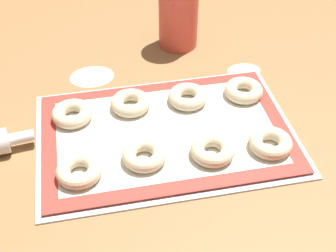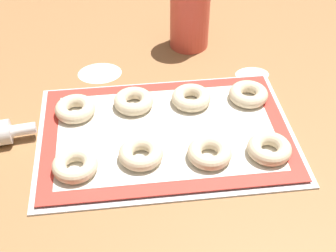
{
  "view_description": "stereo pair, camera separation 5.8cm",
  "coord_description": "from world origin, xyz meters",
  "px_view_note": "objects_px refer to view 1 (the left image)",
  "views": [
    {
      "loc": [
        -0.14,
        -0.7,
        0.67
      ],
      "look_at": [
        0.0,
        0.01,
        0.03
      ],
      "focal_mm": 50.0,
      "sensor_mm": 36.0,
      "label": 1
    },
    {
      "loc": [
        -0.08,
        -0.71,
        0.67
      ],
      "look_at": [
        0.0,
        0.01,
        0.03
      ],
      "focal_mm": 50.0,
      "sensor_mm": 36.0,
      "label": 2
    }
  ],
  "objects_px": {
    "flour_canister": "(178,12)",
    "bagel_back_mid_left": "(130,103)",
    "bagel_front_far_left": "(79,171)",
    "bagel_back_mid_right": "(188,97)",
    "bagel_front_far_right": "(270,143)",
    "bagel_back_far_left": "(72,114)",
    "bagel_front_mid_right": "(212,150)",
    "bagel_front_mid_left": "(144,155)",
    "baking_tray": "(168,134)",
    "bagel_back_far_right": "(244,90)"
  },
  "relations": [
    {
      "from": "baking_tray",
      "to": "bagel_front_mid_left",
      "type": "xyz_separation_m",
      "value": [
        -0.06,
        -0.07,
        0.02
      ]
    },
    {
      "from": "bagel_back_mid_left",
      "to": "bagel_front_far_left",
      "type": "bearing_deg",
      "value": -124.09
    },
    {
      "from": "flour_canister",
      "to": "bagel_back_mid_left",
      "type": "bearing_deg",
      "value": -122.42
    },
    {
      "from": "bagel_front_far_left",
      "to": "bagel_front_far_right",
      "type": "xyz_separation_m",
      "value": [
        0.38,
        0.0,
        0.0
      ]
    },
    {
      "from": "bagel_back_mid_left",
      "to": "bagel_back_mid_right",
      "type": "height_order",
      "value": "same"
    },
    {
      "from": "flour_canister",
      "to": "bagel_back_mid_right",
      "type": "bearing_deg",
      "value": -97.7
    },
    {
      "from": "bagel_front_far_right",
      "to": "flour_canister",
      "type": "bearing_deg",
      "value": 101.9
    },
    {
      "from": "bagel_front_mid_left",
      "to": "flour_canister",
      "type": "height_order",
      "value": "flour_canister"
    },
    {
      "from": "bagel_front_far_right",
      "to": "bagel_back_mid_right",
      "type": "bearing_deg",
      "value": 125.65
    },
    {
      "from": "bagel_front_mid_right",
      "to": "bagel_back_far_right",
      "type": "distance_m",
      "value": 0.21
    },
    {
      "from": "bagel_front_far_left",
      "to": "bagel_back_far_left",
      "type": "xyz_separation_m",
      "value": [
        -0.0,
        0.17,
        0.0
      ]
    },
    {
      "from": "baking_tray",
      "to": "bagel_front_far_left",
      "type": "bearing_deg",
      "value": -154.37
    },
    {
      "from": "bagel_front_mid_left",
      "to": "bagel_back_far_left",
      "type": "bearing_deg",
      "value": 130.54
    },
    {
      "from": "bagel_front_far_left",
      "to": "bagel_back_mid_right",
      "type": "bearing_deg",
      "value": 35.37
    },
    {
      "from": "bagel_front_far_right",
      "to": "bagel_back_far_left",
      "type": "bearing_deg",
      "value": 156.14
    },
    {
      "from": "bagel_front_far_left",
      "to": "bagel_front_far_right",
      "type": "bearing_deg",
      "value": 0.03
    },
    {
      "from": "bagel_back_mid_right",
      "to": "bagel_back_far_right",
      "type": "height_order",
      "value": "same"
    },
    {
      "from": "bagel_front_far_left",
      "to": "bagel_front_mid_right",
      "type": "relative_size",
      "value": 1.0
    },
    {
      "from": "bagel_front_mid_left",
      "to": "flour_canister",
      "type": "distance_m",
      "value": 0.46
    },
    {
      "from": "bagel_front_mid_right",
      "to": "bagel_back_far_left",
      "type": "height_order",
      "value": "same"
    },
    {
      "from": "bagel_back_far_left",
      "to": "bagel_back_mid_right",
      "type": "height_order",
      "value": "same"
    },
    {
      "from": "bagel_front_mid_left",
      "to": "bagel_back_far_right",
      "type": "distance_m",
      "value": 0.3
    },
    {
      "from": "bagel_front_mid_left",
      "to": "bagel_front_mid_right",
      "type": "height_order",
      "value": "same"
    },
    {
      "from": "bagel_back_far_left",
      "to": "bagel_front_mid_right",
      "type": "bearing_deg",
      "value": -32.23
    },
    {
      "from": "bagel_front_far_left",
      "to": "bagel_front_mid_right",
      "type": "bearing_deg",
      "value": 0.67
    },
    {
      "from": "bagel_back_far_right",
      "to": "flour_canister",
      "type": "bearing_deg",
      "value": 109.78
    },
    {
      "from": "bagel_back_mid_left",
      "to": "bagel_back_mid_right",
      "type": "xyz_separation_m",
      "value": [
        0.13,
        -0.0,
        0.0
      ]
    },
    {
      "from": "bagel_back_far_left",
      "to": "bagel_back_mid_right",
      "type": "bearing_deg",
      "value": 1.9
    },
    {
      "from": "bagel_front_far_right",
      "to": "flour_canister",
      "type": "relative_size",
      "value": 0.47
    },
    {
      "from": "bagel_front_far_left",
      "to": "bagel_back_far_right",
      "type": "distance_m",
      "value": 0.42
    },
    {
      "from": "bagel_back_far_right",
      "to": "flour_canister",
      "type": "distance_m",
      "value": 0.29
    },
    {
      "from": "flour_canister",
      "to": "bagel_back_far_right",
      "type": "bearing_deg",
      "value": -70.22
    },
    {
      "from": "bagel_front_far_left",
      "to": "bagel_back_far_right",
      "type": "xyz_separation_m",
      "value": [
        0.38,
        0.18,
        0.0
      ]
    },
    {
      "from": "bagel_front_far_right",
      "to": "bagel_back_far_left",
      "type": "height_order",
      "value": "same"
    },
    {
      "from": "bagel_front_far_right",
      "to": "bagel_back_mid_right",
      "type": "relative_size",
      "value": 1.0
    },
    {
      "from": "bagel_back_mid_left",
      "to": "bagel_back_mid_right",
      "type": "bearing_deg",
      "value": -1.43
    },
    {
      "from": "bagel_back_mid_right",
      "to": "bagel_back_far_left",
      "type": "bearing_deg",
      "value": -178.1
    },
    {
      "from": "bagel_back_mid_right",
      "to": "flour_canister",
      "type": "xyz_separation_m",
      "value": [
        0.04,
        0.26,
        0.07
      ]
    },
    {
      "from": "baking_tray",
      "to": "bagel_front_far_right",
      "type": "xyz_separation_m",
      "value": [
        0.19,
        -0.09,
        0.02
      ]
    },
    {
      "from": "bagel_front_far_left",
      "to": "bagel_back_mid_right",
      "type": "height_order",
      "value": "same"
    },
    {
      "from": "bagel_front_mid_right",
      "to": "flour_canister",
      "type": "bearing_deg",
      "value": 86.52
    },
    {
      "from": "bagel_front_mid_left",
      "to": "bagel_back_mid_left",
      "type": "height_order",
      "value": "same"
    },
    {
      "from": "bagel_back_mid_left",
      "to": "flour_canister",
      "type": "bearing_deg",
      "value": 57.58
    },
    {
      "from": "bagel_back_far_left",
      "to": "bagel_back_mid_left",
      "type": "bearing_deg",
      "value": 5.24
    },
    {
      "from": "bagel_front_far_left",
      "to": "bagel_back_far_right",
      "type": "relative_size",
      "value": 1.0
    },
    {
      "from": "bagel_front_far_right",
      "to": "bagel_back_mid_left",
      "type": "xyz_separation_m",
      "value": [
        -0.26,
        0.18,
        0.0
      ]
    },
    {
      "from": "bagel_front_mid_left",
      "to": "bagel_back_mid_right",
      "type": "bearing_deg",
      "value": 52.43
    },
    {
      "from": "bagel_front_mid_right",
      "to": "bagel_back_far_right",
      "type": "xyz_separation_m",
      "value": [
        0.12,
        0.17,
        0.0
      ]
    },
    {
      "from": "bagel_front_far_right",
      "to": "bagel_back_mid_left",
      "type": "distance_m",
      "value": 0.31
    },
    {
      "from": "bagel_back_far_left",
      "to": "bagel_back_far_right",
      "type": "distance_m",
      "value": 0.39
    }
  ]
}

